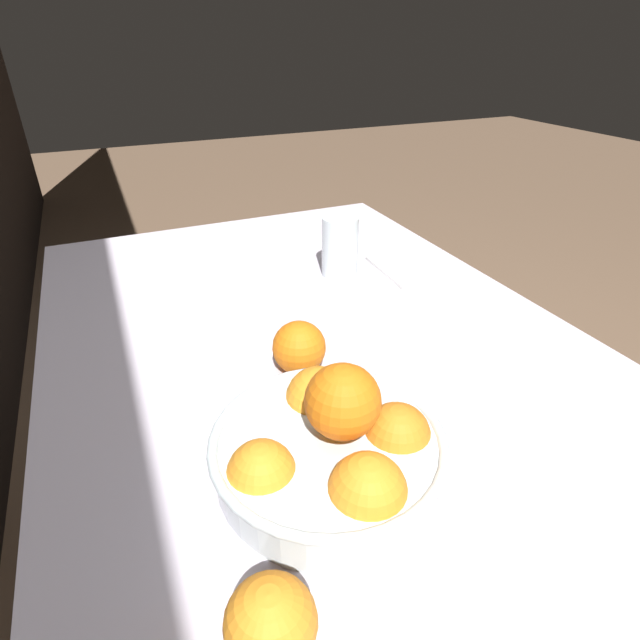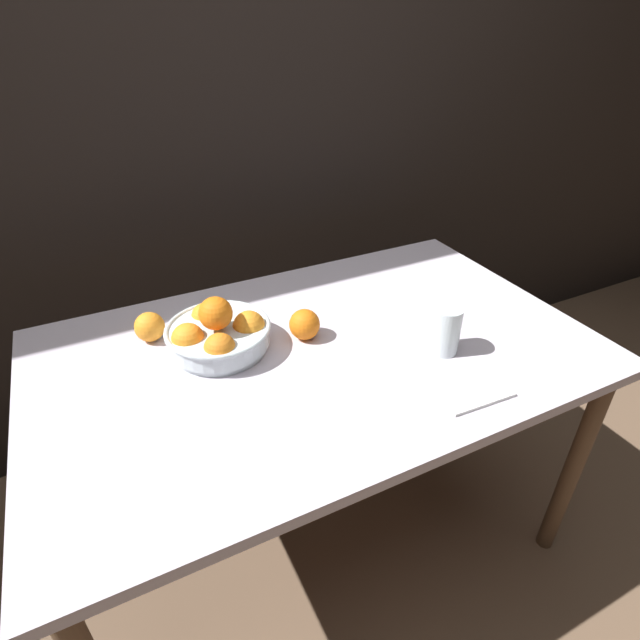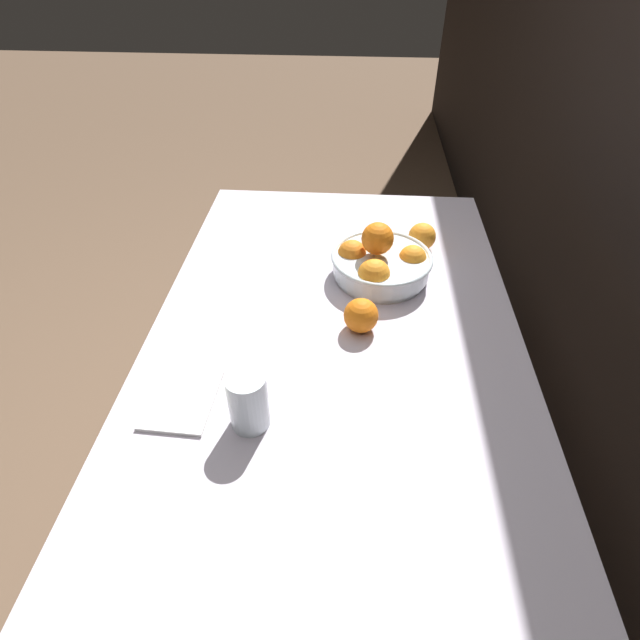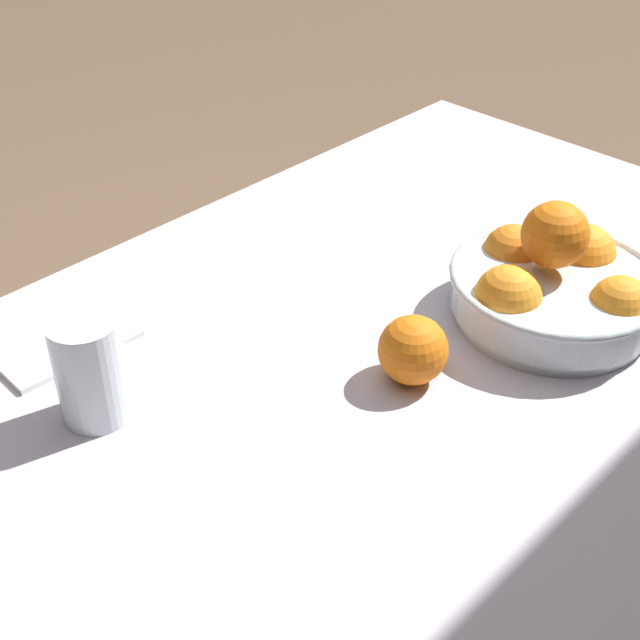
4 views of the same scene
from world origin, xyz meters
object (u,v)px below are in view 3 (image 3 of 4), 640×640
orange_loose_near_bowl (422,237)px  orange_loose_front (361,315)px  fruit_bowl (380,261)px  juice_glass (249,404)px

orange_loose_near_bowl → orange_loose_front: size_ratio=0.96×
fruit_bowl → orange_loose_near_bowl: bearing=140.1°
fruit_bowl → juice_glass: (0.51, -0.26, 0.01)m
juice_glass → orange_loose_front: juice_glass is taller
juice_glass → orange_loose_near_bowl: size_ratio=1.61×
orange_loose_near_bowl → orange_loose_front: orange_loose_front is taller
fruit_bowl → orange_loose_near_bowl: fruit_bowl is taller
fruit_bowl → orange_loose_front: fruit_bowl is taller
juice_glass → orange_loose_near_bowl: bearing=149.9°
orange_loose_near_bowl → orange_loose_front: (0.37, -0.17, 0.00)m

